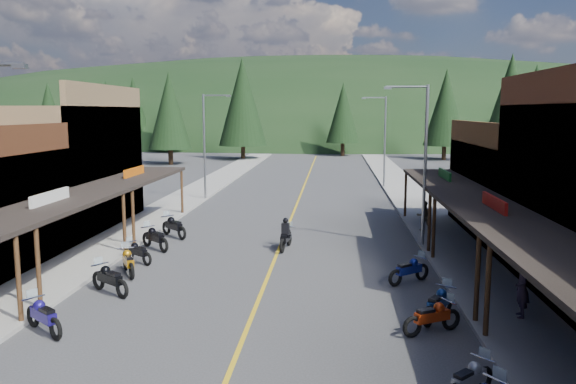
% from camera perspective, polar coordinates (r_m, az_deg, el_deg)
% --- Properties ---
extents(ground, '(220.00, 220.00, 0.00)m').
position_cam_1_polar(ground, '(20.99, -2.86, -10.53)').
color(ground, '#38383A').
rests_on(ground, ground).
extents(centerline, '(0.15, 90.00, 0.01)m').
position_cam_1_polar(centerline, '(40.36, 0.84, -1.39)').
color(centerline, gold).
rests_on(centerline, ground).
extents(sidewalk_west, '(3.40, 94.00, 0.15)m').
position_cam_1_polar(sidewalk_west, '(41.83, -11.14, -1.11)').
color(sidewalk_west, gray).
rests_on(sidewalk_west, ground).
extents(sidewalk_east, '(3.40, 94.00, 0.15)m').
position_cam_1_polar(sidewalk_east, '(40.71, 13.16, -1.42)').
color(sidewalk_east, gray).
rests_on(sidewalk_east, ground).
extents(shop_west_3, '(10.90, 10.20, 8.20)m').
position_cam_1_polar(shop_west_3, '(35.23, -23.17, 2.31)').
color(shop_west_3, brown).
rests_on(shop_west_3, ground).
extents(shop_east_3, '(10.90, 10.20, 6.20)m').
position_cam_1_polar(shop_east_3, '(33.20, 24.17, 0.21)').
color(shop_east_3, '#4C2D16').
rests_on(shop_east_3, ground).
extents(streetlight_1, '(2.16, 0.18, 8.00)m').
position_cam_1_polar(streetlight_1, '(42.85, -8.32, 5.08)').
color(streetlight_1, gray).
rests_on(streetlight_1, ground).
extents(streetlight_2, '(2.16, 0.18, 8.00)m').
position_cam_1_polar(streetlight_2, '(28.13, 13.48, 3.34)').
color(streetlight_2, gray).
rests_on(streetlight_2, ground).
extents(streetlight_3, '(2.16, 0.18, 8.00)m').
position_cam_1_polar(streetlight_3, '(49.94, 9.65, 5.49)').
color(streetlight_3, gray).
rests_on(streetlight_3, ground).
extents(ridge_hill, '(310.00, 140.00, 60.00)m').
position_cam_1_polar(ridge_hill, '(154.87, 3.69, 5.71)').
color(ridge_hill, black).
rests_on(ridge_hill, ground).
extents(pine_0, '(5.04, 5.04, 11.00)m').
position_cam_1_polar(pine_0, '(92.16, -23.11, 7.41)').
color(pine_0, black).
rests_on(pine_0, ground).
extents(pine_1, '(5.88, 5.88, 12.50)m').
position_cam_1_polar(pine_1, '(93.58, -12.01, 8.35)').
color(pine_1, black).
rests_on(pine_1, ground).
extents(pine_2, '(6.72, 6.72, 14.00)m').
position_cam_1_polar(pine_2, '(78.73, -4.64, 9.10)').
color(pine_2, black).
rests_on(pine_2, ground).
extents(pine_3, '(5.04, 5.04, 11.00)m').
position_cam_1_polar(pine_3, '(85.72, 5.62, 8.01)').
color(pine_3, black).
rests_on(pine_3, ground).
extents(pine_4, '(5.88, 5.88, 12.50)m').
position_cam_1_polar(pine_4, '(81.17, 15.73, 8.27)').
color(pine_4, black).
rests_on(pine_4, ground).
extents(pine_5, '(6.72, 6.72, 14.00)m').
position_cam_1_polar(pine_5, '(96.93, 23.79, 8.27)').
color(pine_5, black).
rests_on(pine_5, ground).
extents(pine_7, '(5.88, 5.88, 12.50)m').
position_cam_1_polar(pine_7, '(101.78, -15.40, 8.21)').
color(pine_7, black).
rests_on(pine_7, ground).
extents(pine_8, '(4.48, 4.48, 10.00)m').
position_cam_1_polar(pine_8, '(64.59, -17.91, 7.15)').
color(pine_8, black).
rests_on(pine_8, ground).
extents(pine_9, '(4.93, 4.93, 10.80)m').
position_cam_1_polar(pine_9, '(68.14, 23.12, 7.27)').
color(pine_9, black).
rests_on(pine_9, ground).
extents(pine_10, '(5.38, 5.38, 11.60)m').
position_cam_1_polar(pine_10, '(72.70, -11.96, 8.08)').
color(pine_10, black).
rests_on(pine_10, ground).
extents(pine_11, '(5.82, 5.82, 12.40)m').
position_cam_1_polar(pine_11, '(60.26, 21.62, 8.07)').
color(pine_11, black).
rests_on(pine_11, ground).
extents(bike_west_6, '(2.14, 1.87, 1.23)m').
position_cam_1_polar(bike_west_6, '(18.98, -23.60, -11.33)').
color(bike_west_6, navy).
rests_on(bike_west_6, ground).
extents(bike_west_7, '(2.22, 1.89, 1.26)m').
position_cam_1_polar(bike_west_7, '(22.01, -17.67, -8.30)').
color(bike_west_7, black).
rests_on(bike_west_7, ground).
extents(bike_west_8, '(1.67, 2.21, 1.22)m').
position_cam_1_polar(bike_west_8, '(24.31, -15.92, -6.71)').
color(bike_west_8, '#A46A0B').
rests_on(bike_west_8, ground).
extents(bike_west_9, '(1.92, 1.65, 1.10)m').
position_cam_1_polar(bike_west_9, '(26.04, -15.02, -5.83)').
color(bike_west_9, black).
rests_on(bike_west_9, ground).
extents(bike_west_10, '(2.18, 2.08, 1.29)m').
position_cam_1_polar(bike_west_10, '(28.29, -13.37, -4.45)').
color(bike_west_10, black).
rests_on(bike_west_10, ground).
extents(bike_west_11, '(2.19, 2.16, 1.32)m').
position_cam_1_polar(bike_west_11, '(30.78, -11.53, -3.35)').
color(bike_west_11, black).
rests_on(bike_west_11, ground).
extents(bike_east_5, '(1.80, 1.77, 1.08)m').
position_cam_1_polar(bike_east_5, '(14.48, 17.91, -17.57)').
color(bike_east_5, gray).
rests_on(bike_east_5, ground).
extents(bike_east_6, '(2.12, 1.58, 1.17)m').
position_cam_1_polar(bike_east_6, '(18.01, 14.44, -12.05)').
color(bike_east_6, '#B3300C').
rests_on(bike_east_6, ground).
extents(bike_east_7, '(1.74, 2.16, 1.21)m').
position_cam_1_polar(bike_east_7, '(19.14, 15.02, -10.78)').
color(bike_east_7, navy).
rests_on(bike_east_7, ground).
extents(bike_east_8, '(2.05, 1.83, 1.18)m').
position_cam_1_polar(bike_east_8, '(22.78, 12.20, -7.64)').
color(bike_east_8, navy).
rests_on(bike_east_8, ground).
extents(rider_on_bike, '(1.01, 2.23, 1.64)m').
position_cam_1_polar(rider_on_bike, '(27.57, -0.23, -4.53)').
color(rider_on_bike, black).
rests_on(rider_on_bike, ground).
extents(pedestrian_east_a, '(0.51, 0.73, 1.88)m').
position_cam_1_polar(pedestrian_east_a, '(19.78, 22.70, -9.04)').
color(pedestrian_east_a, '#2C2030').
rests_on(pedestrian_east_a, sidewalk_east).
extents(pedestrian_east_b, '(0.85, 0.54, 1.65)m').
position_cam_1_polar(pedestrian_east_b, '(32.11, 13.63, -2.36)').
color(pedestrian_east_b, brown).
rests_on(pedestrian_east_b, sidewalk_east).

